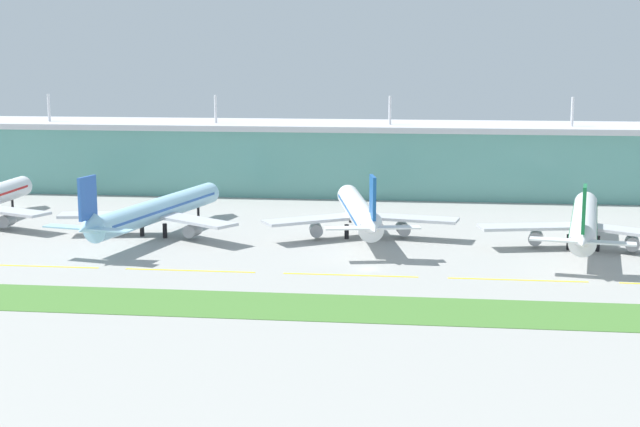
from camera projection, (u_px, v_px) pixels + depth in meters
ground_plane at (367, 269)px, 196.32m from camera, size 600.00×600.00×0.00m
terminal_building at (390, 158)px, 298.26m from camera, size 288.00×34.00×31.85m
airliner_near_middle at (156, 211)px, 230.29m from camera, size 47.74×68.89×18.90m
airliner_center at (359, 212)px, 228.37m from camera, size 47.90×60.79×18.90m
airliner_far_middle at (584, 222)px, 214.91m from camera, size 48.10×65.20×18.90m
taxiway_stripe_west at (36, 266)px, 198.77m from camera, size 28.00×0.70×0.04m
taxiway_stripe_mid_west at (190, 271)px, 194.77m from camera, size 28.00×0.70×0.04m
taxiway_stripe_centre at (350, 275)px, 190.77m from camera, size 28.00×0.70×0.04m
taxiway_stripe_mid_east at (518, 280)px, 186.77m from camera, size 28.00×0.70×0.04m
grass_verge at (355, 308)px, 165.99m from camera, size 300.00×18.00×0.10m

